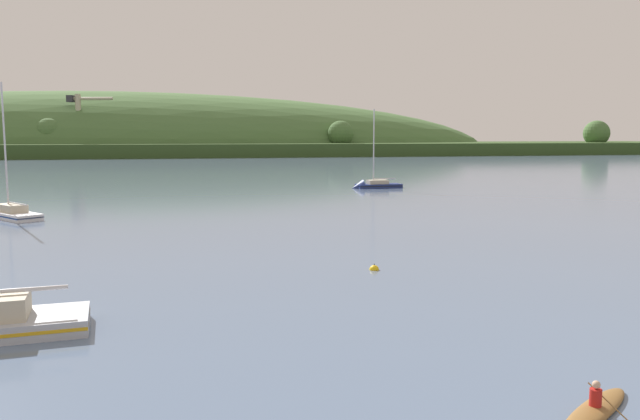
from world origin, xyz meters
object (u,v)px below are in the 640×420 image
sailboat_near_mooring (9,216)px  canoe_with_paddler (595,410)px  sailboat_far_left (372,187)px  dockside_crane (80,126)px  mooring_buoy_midchannel (374,270)px

sailboat_near_mooring → canoe_with_paddler: bearing=172.4°
sailboat_near_mooring → sailboat_far_left: size_ratio=1.09×
sailboat_far_left → sailboat_near_mooring: bearing=26.9°
sailboat_near_mooring → sailboat_far_left: 48.04m
canoe_with_paddler → dockside_crane: bearing=67.2°
sailboat_far_left → dockside_crane: bearing=-70.6°
sailboat_near_mooring → canoe_with_paddler: sailboat_near_mooring is taller
sailboat_near_mooring → sailboat_far_left: (40.36, 26.05, 0.02)m
dockside_crane → sailboat_near_mooring: dockside_crane is taller
mooring_buoy_midchannel → sailboat_far_left: bearing=76.0°
sailboat_near_mooring → dockside_crane: bearing=-30.4°
dockside_crane → canoe_with_paddler: (56.08, -215.47, -10.55)m
mooring_buoy_midchannel → canoe_with_paddler: bearing=-85.8°
canoe_with_paddler → mooring_buoy_midchannel: (-1.36, 18.61, -0.10)m
dockside_crane → sailboat_far_left: 159.38m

